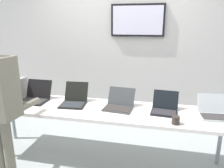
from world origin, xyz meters
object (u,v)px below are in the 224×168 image
object	(u,v)px
workbench	(101,112)
laptop_station_4	(214,112)
laptop_station_3	(165,107)
coffee_mug	(176,120)
laptop_station_2	(119,104)
laptop_station_1	(74,99)
equipment_box	(10,89)
laptop_station_0	(35,96)

from	to	relation	value
workbench	laptop_station_4	xyz separation A→B (m)	(1.35, 0.06, 0.10)
laptop_station_4	laptop_station_3	bearing A→B (deg)	179.32
coffee_mug	laptop_station_2	bearing A→B (deg)	154.62
workbench	laptop_station_3	world-z (taller)	laptop_station_3
workbench	coffee_mug	xyz separation A→B (m)	(0.90, -0.25, 0.09)
laptop_station_4	coffee_mug	size ratio (longest dim) A/B	4.27
laptop_station_2	workbench	bearing A→B (deg)	-162.51
laptop_station_1	coffee_mug	world-z (taller)	laptop_station_1
workbench	laptop_station_4	world-z (taller)	laptop_station_4
workbench	laptop_station_3	bearing A→B (deg)	5.19
workbench	equipment_box	xyz separation A→B (m)	(-1.38, 0.10, 0.19)
equipment_box	laptop_station_3	bearing A→B (deg)	-0.82
workbench	laptop_station_2	size ratio (longest dim) A/B	8.41
laptop_station_4	equipment_box	bearing A→B (deg)	179.21
laptop_station_1	equipment_box	bearing A→B (deg)	178.94
laptop_station_0	laptop_station_4	bearing A→B (deg)	-0.62
laptop_station_1	laptop_station_3	size ratio (longest dim) A/B	1.15
laptop_station_2	laptop_station_3	distance (m)	0.56
equipment_box	coffee_mug	distance (m)	2.30
equipment_box	laptop_station_1	xyz separation A→B (m)	(0.99, -0.02, -0.08)
laptop_station_2	coffee_mug	world-z (taller)	laptop_station_2
equipment_box	laptop_station_4	world-z (taller)	equipment_box
equipment_box	laptop_station_2	size ratio (longest dim) A/B	0.96
laptop_station_4	coffee_mug	distance (m)	0.55
equipment_box	laptop_station_4	bearing A→B (deg)	-0.79
equipment_box	laptop_station_0	bearing A→B (deg)	-1.80
laptop_station_0	laptop_station_2	world-z (taller)	laptop_station_0
laptop_station_3	laptop_station_4	bearing A→B (deg)	-0.68
laptop_station_4	coffee_mug	world-z (taller)	laptop_station_4
laptop_station_4	laptop_station_1	bearing A→B (deg)	179.36
equipment_box	laptop_station_3	world-z (taller)	equipment_box
workbench	laptop_station_1	world-z (taller)	laptop_station_1
laptop_station_1	workbench	bearing A→B (deg)	-12.11
laptop_station_3	coffee_mug	bearing A→B (deg)	-70.99
laptop_station_1	laptop_station_4	xyz separation A→B (m)	(1.74, -0.02, -0.01)
laptop_station_2	laptop_station_4	world-z (taller)	laptop_station_2
coffee_mug	laptop_station_3	bearing A→B (deg)	109.01
laptop_station_0	laptop_station_2	distance (m)	1.19
workbench	laptop_station_3	xyz separation A→B (m)	(0.79, 0.07, 0.10)
laptop_station_2	laptop_station_4	distance (m)	1.13
laptop_station_0	laptop_station_2	bearing A→B (deg)	-0.94
laptop_station_2	laptop_station_4	xyz separation A→B (m)	(1.13, -0.01, -0.00)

